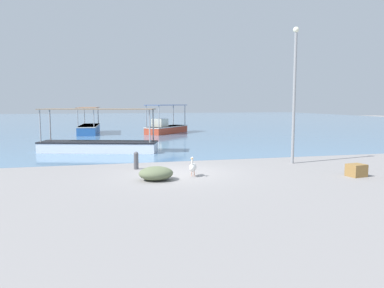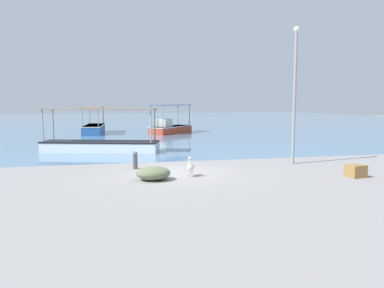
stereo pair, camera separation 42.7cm
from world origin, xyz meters
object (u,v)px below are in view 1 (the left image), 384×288
fishing_boat_near_right (98,144)px  cargo_crate (356,170)px  mooring_bollard (136,160)px  fishing_boat_far_left (89,128)px  pelican (193,167)px  lamp_post (294,89)px  net_pile (156,173)px  fishing_boat_far_right (166,127)px

fishing_boat_near_right → cargo_crate: 13.99m
fishing_boat_near_right → mooring_bollard: size_ratio=9.06×
fishing_boat_far_left → pelican: 23.00m
pelican → cargo_crate: (6.22, -1.55, -0.13)m
pelican → mooring_bollard: bearing=132.9°
fishing_boat_far_left → mooring_bollard: 20.56m
lamp_post → pelican: bearing=-160.0°
fishing_boat_far_left → mooring_bollard: bearing=-83.1°
fishing_boat_far_left → pelican: bearing=-78.8°
fishing_boat_near_right → net_pile: fishing_boat_near_right is taller
pelican → fishing_boat_far_left: bearing=101.2°
fishing_boat_near_right → lamp_post: size_ratio=1.10×
fishing_boat_near_right → fishing_boat_far_left: size_ratio=1.12×
fishing_boat_near_right → lamp_post: lamp_post is taller
pelican → net_pile: 1.56m
fishing_boat_far_right → pelican: fishing_boat_far_right is taller
net_pile → lamp_post: bearing=18.7°
fishing_boat_far_left → pelican: fishing_boat_far_left is taller
fishing_boat_far_left → cargo_crate: bearing=-66.1°
mooring_bollard → cargo_crate: bearing=-24.3°
pelican → net_pile: bearing=-166.3°
fishing_boat_far_right → cargo_crate: 22.92m
fishing_boat_far_left → cargo_crate: fishing_boat_far_left is taller
fishing_boat_far_right → lamp_post: (2.77, -19.11, 2.95)m
net_pile → fishing_boat_far_left: bearing=97.4°
mooring_bollard → cargo_crate: (8.23, -3.71, -0.17)m
net_pile → cargo_crate: size_ratio=1.99×
fishing_boat_far_left → cargo_crate: (10.70, -24.11, -0.31)m
mooring_bollard → cargo_crate: size_ratio=1.20×
pelican → mooring_bollard: size_ratio=1.04×
mooring_bollard → fishing_boat_far_left: bearing=96.9°
lamp_post → net_pile: lamp_post is taller
fishing_boat_far_left → fishing_boat_near_right: bearing=-86.5°
cargo_crate → fishing_boat_near_right: bearing=134.6°
fishing_boat_near_right → fishing_boat_far_left: bearing=93.5°
net_pile → fishing_boat_near_right: bearing=103.4°
pelican → lamp_post: size_ratio=0.13×
pelican → fishing_boat_far_right: bearing=82.9°
fishing_boat_far_left → lamp_post: size_ratio=0.98×
lamp_post → mooring_bollard: lamp_post is taller
fishing_boat_near_right → pelican: bearing=-66.8°
cargo_crate → fishing_boat_far_right: bearing=99.0°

